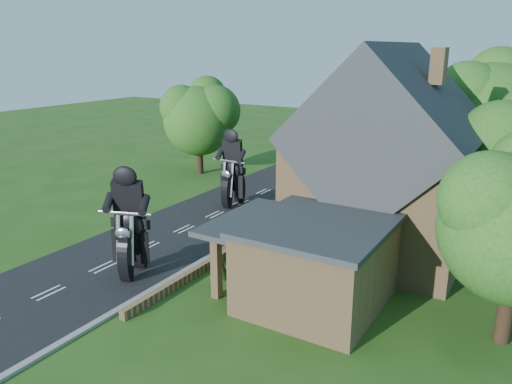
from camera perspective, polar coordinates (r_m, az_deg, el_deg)
The scene contains 17 objects.
ground at distance 26.78m, azimuth -12.29°, elevation -6.10°, with size 120.00×120.00×0.00m, color #224714.
road at distance 26.77m, azimuth -12.29°, elevation -6.08°, with size 7.00×80.00×0.02m, color black.
kerb at distance 24.54m, azimuth -6.01°, elevation -7.77°, with size 0.30×80.00×0.12m, color gray.
garden_wall at distance 28.01m, azimuth 1.23°, elevation -4.26°, with size 0.30×22.00×0.40m, color #9A774E.
house at distance 25.37m, azimuth 14.67°, elevation 2.80°, with size 9.54×8.64×10.24m.
annex at distance 20.29m, azimuth 6.75°, elevation -7.84°, with size 7.05×5.94×3.44m.
tree_behind_house at distance 34.25m, azimuth 25.93°, elevation 8.29°, with size 7.81×7.20×10.08m.
tree_behind_left at distance 36.33m, azimuth 16.48°, elevation 8.82°, with size 6.94×6.40×9.16m.
tree_far_road at distance 40.36m, azimuth -6.08°, elevation 8.78°, with size 6.08×5.60×7.84m.
shrub_a at distance 22.71m, azimuth -4.22°, elevation -8.41°, with size 0.90×0.90×1.10m, color #113614.
shrub_b at distance 24.61m, azimuth -0.83°, elevation -6.36°, with size 0.90×0.90×1.10m, color #113614.
shrub_c at distance 26.61m, azimuth 2.03°, elevation -4.59°, with size 0.90×0.90×1.10m, color #113614.
shrub_d at distance 30.84m, azimuth 6.57°, elevation -1.74°, with size 0.90×0.90×1.10m, color #113614.
shrub_e at distance 33.03m, azimuth 8.40°, elevation -0.59°, with size 0.90×0.90×1.10m, color #113614.
shrub_f at distance 35.26m, azimuth 9.99°, elevation 0.42°, with size 0.90×0.90×1.10m, color #113614.
motorcycle_lead at distance 23.42m, azimuth -13.88°, elevation -7.49°, with size 0.42×1.65×1.54m, color black, non-canonical shape.
motorcycle_follow at distance 32.51m, azimuth -2.62°, elevation -0.31°, with size 0.41×1.64×1.52m, color black, non-canonical shape.
Camera 1 is at (17.38, -17.75, 9.99)m, focal length 35.00 mm.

